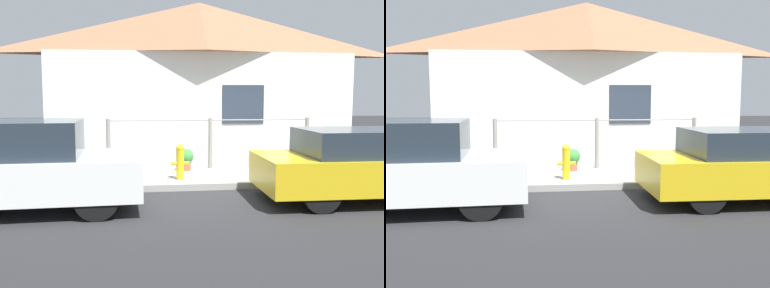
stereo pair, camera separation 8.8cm
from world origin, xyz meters
TOP-DOWN VIEW (x-y plane):
  - ground_plane at (0.00, 0.00)m, footprint 60.00×60.00m
  - sidewalk at (0.00, 0.98)m, footprint 24.00×1.97m
  - house at (0.00, 3.72)m, footprint 8.46×2.23m
  - fence at (0.00, 1.82)m, footprint 4.90×0.10m
  - car_left at (-3.56, -1.10)m, footprint 3.76×1.89m
  - car_right at (2.45, -1.10)m, footprint 4.19×1.78m
  - fire_hydrant at (-0.85, 0.50)m, footprint 0.38×0.17m
  - potted_plant_near_hydrant at (-0.62, 1.54)m, footprint 0.36×0.36m

SIDE VIEW (x-z plane):
  - ground_plane at x=0.00m, z-range 0.00..0.00m
  - sidewalk at x=0.00m, z-range 0.00..0.14m
  - potted_plant_near_hydrant at x=-0.62m, z-range 0.17..0.69m
  - fire_hydrant at x=-0.85m, z-range 0.15..0.90m
  - car_right at x=2.45m, z-range 0.01..1.29m
  - car_left at x=-3.56m, z-range 0.00..1.47m
  - fence at x=0.00m, z-range 0.19..1.40m
  - house at x=0.00m, z-range 1.28..5.71m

